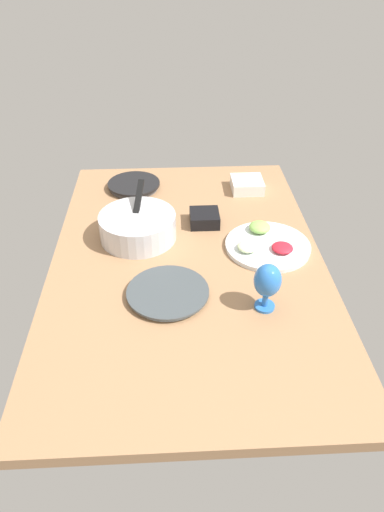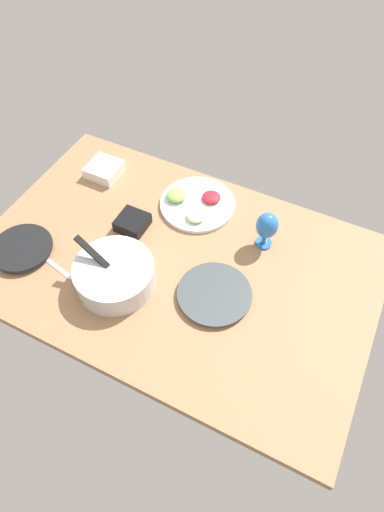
# 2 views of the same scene
# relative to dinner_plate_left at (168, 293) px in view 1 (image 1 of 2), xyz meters

# --- Properties ---
(ground_plane) EXTENTS (1.60, 1.04, 0.04)m
(ground_plane) POSITION_rel_dinner_plate_left_xyz_m (0.21, -0.08, -0.03)
(ground_plane) COLOR #99704C
(dinner_plate_left) EXTENTS (0.29, 0.29, 0.02)m
(dinner_plate_left) POSITION_rel_dinner_plate_left_xyz_m (0.00, 0.00, 0.00)
(dinner_plate_left) COLOR silver
(dinner_plate_left) RESTS_ON ground_plane
(dinner_plate_right) EXTENTS (0.25, 0.25, 0.03)m
(dinner_plate_right) POSITION_rel_dinner_plate_left_xyz_m (0.80, 0.15, 0.00)
(dinner_plate_right) COLOR #4C4C51
(dinner_plate_right) RESTS_ON ground_plane
(mixing_bowl) EXTENTS (0.32, 0.31, 0.18)m
(mixing_bowl) POSITION_rel_dinner_plate_left_xyz_m (0.37, 0.12, 0.05)
(mixing_bowl) COLOR silver
(mixing_bowl) RESTS_ON ground_plane
(fruit_platter) EXTENTS (0.34, 0.34, 0.05)m
(fruit_platter) POSITION_rel_dinner_plate_left_xyz_m (0.27, -0.39, 0.00)
(fruit_platter) COLOR silver
(fruit_platter) RESTS_ON ground_plane
(hurricane_glass_blue) EXTENTS (0.09, 0.09, 0.18)m
(hurricane_glass_blue) POSITION_rel_dinner_plate_left_xyz_m (-0.08, -0.32, 0.10)
(hurricane_glass_blue) COLOR blue
(hurricane_glass_blue) RESTS_ON ground_plane
(square_bowl_black) EXTENTS (0.12, 0.12, 0.05)m
(square_bowl_black) POSITION_rel_dinner_plate_left_xyz_m (0.46, -0.16, 0.02)
(square_bowl_black) COLOR black
(square_bowl_black) RESTS_ON ground_plane
(square_bowl_white) EXTENTS (0.15, 0.15, 0.05)m
(square_bowl_white) POSITION_rel_dinner_plate_left_xyz_m (0.75, -0.39, 0.02)
(square_bowl_white) COLOR white
(square_bowl_white) RESTS_ON ground_plane
(fork_by_right_plate) EXTENTS (0.18, 0.06, 0.01)m
(fork_by_right_plate) POSITION_rel_dinner_plate_left_xyz_m (0.62, 0.16, -0.01)
(fork_by_right_plate) COLOR silver
(fork_by_right_plate) RESTS_ON ground_plane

